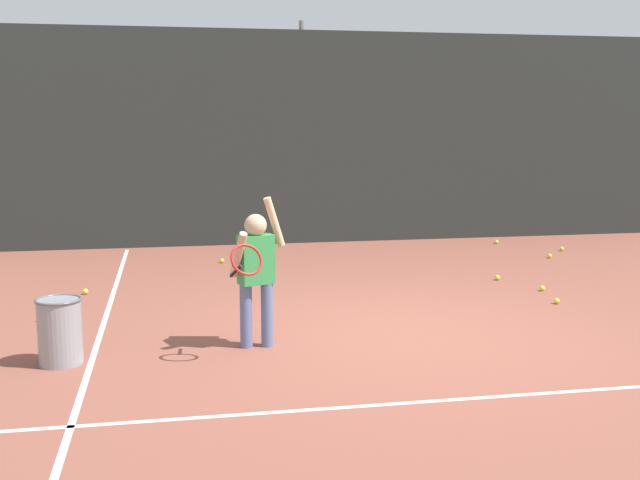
{
  "coord_description": "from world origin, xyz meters",
  "views": [
    {
      "loc": [
        -2.15,
        -6.96,
        2.02
      ],
      "look_at": [
        -0.71,
        0.52,
        0.85
      ],
      "focal_mm": 43.84,
      "sensor_mm": 36.0,
      "label": 1
    }
  ],
  "objects_px": {
    "tennis_ball_5": "(542,288)",
    "tennis_ball_6": "(41,318)",
    "tennis_ball_2": "(562,249)",
    "tennis_ball_3": "(550,256)",
    "tennis_ball_7": "(222,261)",
    "tennis_ball_1": "(557,301)",
    "ball_hopper": "(60,330)",
    "tennis_ball_4": "(496,242)",
    "tennis_player": "(256,268)",
    "tennis_ball_0": "(497,278)",
    "tennis_ball_8": "(85,292)"
  },
  "relations": [
    {
      "from": "tennis_player",
      "to": "tennis_ball_8",
      "type": "height_order",
      "value": "tennis_player"
    },
    {
      "from": "tennis_ball_3",
      "to": "tennis_ball_7",
      "type": "relative_size",
      "value": 1.0
    },
    {
      "from": "tennis_ball_0",
      "to": "tennis_ball_6",
      "type": "relative_size",
      "value": 1.0
    },
    {
      "from": "tennis_ball_4",
      "to": "tennis_ball_7",
      "type": "height_order",
      "value": "same"
    },
    {
      "from": "tennis_ball_2",
      "to": "tennis_ball_5",
      "type": "distance_m",
      "value": 3.1
    },
    {
      "from": "tennis_ball_1",
      "to": "tennis_ball_2",
      "type": "bearing_deg",
      "value": 61.28
    },
    {
      "from": "tennis_ball_6",
      "to": "tennis_ball_7",
      "type": "xyz_separation_m",
      "value": [
        2.02,
        2.95,
        0.0
      ]
    },
    {
      "from": "tennis_ball_0",
      "to": "tennis_ball_5",
      "type": "relative_size",
      "value": 1.0
    },
    {
      "from": "tennis_ball_4",
      "to": "tennis_ball_7",
      "type": "bearing_deg",
      "value": -168.8
    },
    {
      "from": "tennis_ball_7",
      "to": "tennis_ball_2",
      "type": "bearing_deg",
      "value": 0.57
    },
    {
      "from": "tennis_ball_2",
      "to": "tennis_ball_8",
      "type": "height_order",
      "value": "same"
    },
    {
      "from": "tennis_ball_2",
      "to": "tennis_ball_3",
      "type": "xyz_separation_m",
      "value": [
        -0.49,
        -0.57,
        0.0
      ]
    },
    {
      "from": "tennis_ball_1",
      "to": "tennis_ball_2",
      "type": "xyz_separation_m",
      "value": [
        1.8,
        3.28,
        0.0
      ]
    },
    {
      "from": "tennis_ball_4",
      "to": "tennis_ball_7",
      "type": "relative_size",
      "value": 1.0
    },
    {
      "from": "tennis_ball_8",
      "to": "tennis_ball_1",
      "type": "bearing_deg",
      "value": -16.02
    },
    {
      "from": "tennis_ball_1",
      "to": "tennis_ball_7",
      "type": "height_order",
      "value": "same"
    },
    {
      "from": "tennis_ball_2",
      "to": "tennis_ball_3",
      "type": "bearing_deg",
      "value": -131.1
    },
    {
      "from": "tennis_ball_0",
      "to": "tennis_ball_6",
      "type": "height_order",
      "value": "same"
    },
    {
      "from": "tennis_ball_2",
      "to": "tennis_ball_3",
      "type": "distance_m",
      "value": 0.75
    },
    {
      "from": "tennis_ball_2",
      "to": "tennis_ball_3",
      "type": "height_order",
      "value": "same"
    },
    {
      "from": "tennis_ball_5",
      "to": "tennis_ball_6",
      "type": "height_order",
      "value": "same"
    },
    {
      "from": "tennis_ball_3",
      "to": "tennis_ball_8",
      "type": "distance_m",
      "value": 6.61
    },
    {
      "from": "tennis_ball_8",
      "to": "ball_hopper",
      "type": "bearing_deg",
      "value": -88.42
    },
    {
      "from": "tennis_ball_8",
      "to": "tennis_ball_2",
      "type": "bearing_deg",
      "value": 14.3
    },
    {
      "from": "tennis_ball_3",
      "to": "tennis_ball_4",
      "type": "distance_m",
      "value": 1.44
    },
    {
      "from": "tennis_ball_3",
      "to": "tennis_ball_6",
      "type": "distance_m",
      "value": 7.24
    },
    {
      "from": "tennis_ball_4",
      "to": "tennis_ball_5",
      "type": "distance_m",
      "value": 3.6
    },
    {
      "from": "tennis_ball_3",
      "to": "tennis_ball_5",
      "type": "relative_size",
      "value": 1.0
    },
    {
      "from": "tennis_ball_2",
      "to": "tennis_ball_7",
      "type": "distance_m",
      "value": 5.29
    },
    {
      "from": "tennis_ball_1",
      "to": "tennis_ball_3",
      "type": "distance_m",
      "value": 3.01
    },
    {
      "from": "tennis_ball_6",
      "to": "tennis_ball_5",
      "type": "bearing_deg",
      "value": 3.77
    },
    {
      "from": "ball_hopper",
      "to": "tennis_ball_3",
      "type": "bearing_deg",
      "value": 31.38
    },
    {
      "from": "tennis_ball_0",
      "to": "tennis_ball_3",
      "type": "xyz_separation_m",
      "value": [
        1.42,
        1.36,
        0.0
      ]
    },
    {
      "from": "tennis_ball_4",
      "to": "tennis_ball_8",
      "type": "xyz_separation_m",
      "value": [
        -6.28,
        -2.64,
        0.0
      ]
    },
    {
      "from": "tennis_ball_4",
      "to": "tennis_ball_1",
      "type": "bearing_deg",
      "value": -104.66
    },
    {
      "from": "ball_hopper",
      "to": "tennis_ball_8",
      "type": "bearing_deg",
      "value": 91.58
    },
    {
      "from": "ball_hopper",
      "to": "tennis_ball_4",
      "type": "bearing_deg",
      "value": 40.71
    },
    {
      "from": "tennis_ball_0",
      "to": "tennis_ball_7",
      "type": "height_order",
      "value": "same"
    },
    {
      "from": "tennis_ball_2",
      "to": "tennis_player",
      "type": "bearing_deg",
      "value": -140.64
    },
    {
      "from": "tennis_player",
      "to": "tennis_ball_5",
      "type": "height_order",
      "value": "tennis_player"
    },
    {
      "from": "tennis_player",
      "to": "tennis_ball_0",
      "type": "relative_size",
      "value": 20.46
    },
    {
      "from": "tennis_ball_0",
      "to": "tennis_ball_1",
      "type": "xyz_separation_m",
      "value": [
        0.11,
        -1.35,
        0.0
      ]
    },
    {
      "from": "ball_hopper",
      "to": "tennis_ball_5",
      "type": "bearing_deg",
      "value": 19.4
    },
    {
      "from": "tennis_ball_4",
      "to": "tennis_ball_6",
      "type": "xyz_separation_m",
      "value": [
        -6.59,
        -3.85,
        0.0
      ]
    },
    {
      "from": "ball_hopper",
      "to": "tennis_ball_4",
      "type": "distance_m",
      "value": 8.19
    },
    {
      "from": "tennis_ball_4",
      "to": "tennis_ball_0",
      "type": "bearing_deg",
      "value": -113.24
    },
    {
      "from": "tennis_ball_0",
      "to": "tennis_ball_4",
      "type": "xyz_separation_m",
      "value": [
        1.19,
        2.78,
        0.0
      ]
    },
    {
      "from": "tennis_ball_3",
      "to": "tennis_ball_7",
      "type": "bearing_deg",
      "value": 173.89
    },
    {
      "from": "ball_hopper",
      "to": "tennis_ball_3",
      "type": "xyz_separation_m",
      "value": [
        6.43,
        3.92,
        -0.26
      ]
    },
    {
      "from": "tennis_player",
      "to": "tennis_ball_7",
      "type": "xyz_separation_m",
      "value": [
        -0.03,
        4.26,
        -0.69
      ]
    }
  ]
}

